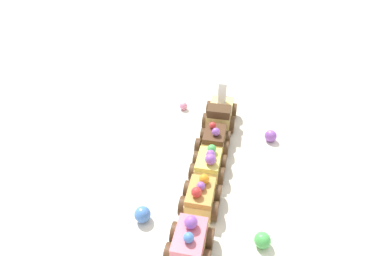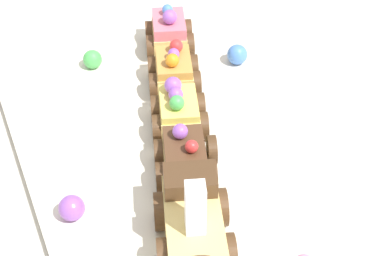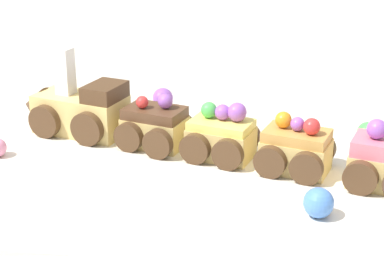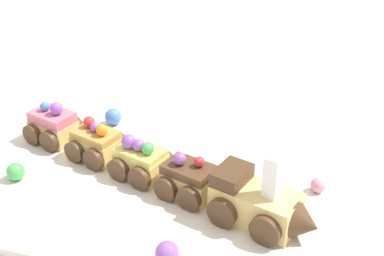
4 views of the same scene
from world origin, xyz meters
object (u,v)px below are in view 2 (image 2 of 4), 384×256
at_px(cake_train_locomotive, 194,233).
at_px(cake_car_strawberry, 169,34).
at_px(cake_car_caramel, 174,73).
at_px(gumball_green, 92,59).
at_px(gumball_blue, 237,55).
at_px(cake_car_chocolate, 185,160).
at_px(cake_car_lemon, 179,113).
at_px(gumball_purple, 72,208).

height_order(cake_train_locomotive, cake_car_strawberry, cake_train_locomotive).
xyz_separation_m(cake_car_caramel, gumball_green, (-0.09, -0.09, -0.01)).
bearing_deg(gumball_blue, cake_train_locomotive, -33.18).
height_order(cake_car_chocolate, cake_car_caramel, same).
distance_m(cake_train_locomotive, gumball_blue, 0.34).
bearing_deg(cake_car_chocolate, cake_car_caramel, 179.98).
bearing_deg(cake_car_lemon, cake_car_caramel, 179.67).
relative_size(cake_car_chocolate, gumball_purple, 3.18).
xyz_separation_m(cake_car_chocolate, gumball_purple, (0.01, -0.13, -0.01)).
bearing_deg(gumball_blue, cake_car_strawberry, -133.39).
bearing_deg(gumball_purple, cake_car_lemon, 120.32).
relative_size(cake_car_chocolate, cake_car_lemon, 1.00).
bearing_deg(gumball_purple, gumball_blue, 123.84).
height_order(cake_train_locomotive, gumball_blue, cake_train_locomotive).
distance_m(gumball_green, gumball_blue, 0.20).
distance_m(cake_train_locomotive, cake_car_lemon, 0.19).
xyz_separation_m(gumball_purple, gumball_blue, (-0.19, 0.28, 0.00)).
relative_size(cake_train_locomotive, gumball_purple, 5.28).
distance_m(cake_car_caramel, gumball_green, 0.12).
distance_m(cake_car_chocolate, gumball_purple, 0.13).
bearing_deg(cake_car_chocolate, cake_car_lemon, -179.70).
height_order(cake_car_chocolate, cake_car_lemon, same).
xyz_separation_m(cake_train_locomotive, gumball_green, (-0.35, -0.00, -0.01)).
relative_size(cake_train_locomotive, cake_car_lemon, 1.66).
distance_m(cake_car_lemon, cake_car_caramel, 0.08).
xyz_separation_m(cake_car_chocolate, cake_car_caramel, (-0.16, 0.05, 0.00)).
bearing_deg(cake_train_locomotive, gumball_blue, 164.37).
xyz_separation_m(cake_car_lemon, cake_car_caramel, (-0.08, 0.03, -0.00)).
relative_size(cake_car_strawberry, gumball_blue, 3.12).
xyz_separation_m(cake_car_chocolate, gumball_green, (-0.25, -0.04, -0.01)).
xyz_separation_m(cake_car_caramel, gumball_purple, (0.17, -0.18, -0.01)).
distance_m(cake_train_locomotive, gumball_green, 0.35).
height_order(cake_car_chocolate, gumball_purple, cake_car_chocolate).
height_order(cake_car_chocolate, gumball_blue, cake_car_chocolate).
bearing_deg(gumball_blue, cake_car_lemon, -52.17).
xyz_separation_m(cake_car_strawberry, gumball_purple, (0.26, -0.21, -0.01)).
bearing_deg(cake_car_caramel, cake_car_chocolate, -0.02).
height_order(cake_car_strawberry, gumball_green, cake_car_strawberry).
bearing_deg(cake_car_caramel, cake_car_strawberry, -179.97).
bearing_deg(cake_train_locomotive, cake_car_strawberry, 180.00).
bearing_deg(cake_car_lemon, gumball_purple, -42.13).
bearing_deg(cake_car_chocolate, gumball_purple, -66.80).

